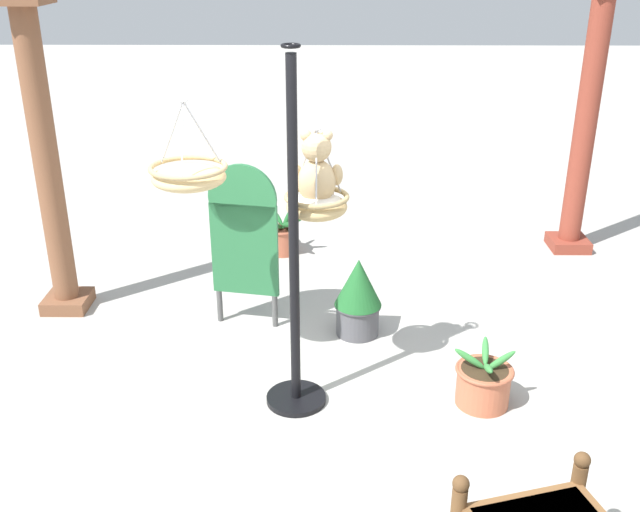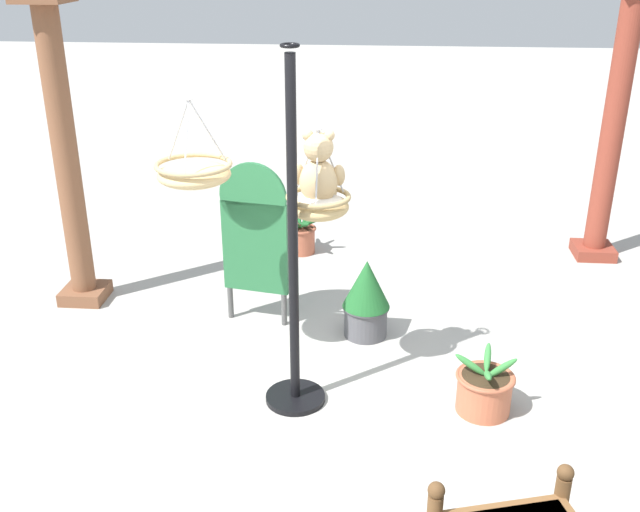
{
  "view_description": "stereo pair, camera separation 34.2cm",
  "coord_description": "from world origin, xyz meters",
  "px_view_note": "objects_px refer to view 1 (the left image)",
  "views": [
    {
      "loc": [
        0.03,
        -4.47,
        3.12
      ],
      "look_at": [
        -0.02,
        0.11,
        1.13
      ],
      "focal_mm": 40.73,
      "sensor_mm": 36.0,
      "label": 1
    },
    {
      "loc": [
        0.37,
        -4.46,
        3.12
      ],
      "look_at": [
        -0.02,
        0.11,
        1.13
      ],
      "focal_mm": 40.73,
      "sensor_mm": 36.0,
      "label": 2
    }
  ],
  "objects_px": {
    "hanging_basket_with_teddy": "(317,204)",
    "display_sign_board": "(244,232)",
    "hanging_basket_left_high": "(189,175)",
    "potted_plant_fern_front": "(358,296)",
    "potted_plant_bushy_green": "(484,383)",
    "greenhouse_pillar_left": "(47,169)",
    "teddy_bear": "(317,172)",
    "display_pole_central": "(295,303)",
    "potted_plant_tall_leafy": "(282,237)",
    "greenhouse_pillar_right": "(586,122)"
  },
  "relations": [
    {
      "from": "teddy_bear",
      "to": "potted_plant_bushy_green",
      "type": "xyz_separation_m",
      "value": [
        1.21,
        -0.29,
        -1.5
      ]
    },
    {
      "from": "greenhouse_pillar_right",
      "to": "potted_plant_bushy_green",
      "type": "relative_size",
      "value": 5.74
    },
    {
      "from": "hanging_basket_left_high",
      "to": "teddy_bear",
      "type": "bearing_deg",
      "value": -7.81
    },
    {
      "from": "teddy_bear",
      "to": "potted_plant_fern_front",
      "type": "height_order",
      "value": "teddy_bear"
    },
    {
      "from": "hanging_basket_left_high",
      "to": "greenhouse_pillar_right",
      "type": "height_order",
      "value": "greenhouse_pillar_right"
    },
    {
      "from": "potted_plant_fern_front",
      "to": "potted_plant_tall_leafy",
      "type": "distance_m",
      "value": 1.92
    },
    {
      "from": "hanging_basket_with_teddy",
      "to": "potted_plant_fern_front",
      "type": "height_order",
      "value": "hanging_basket_with_teddy"
    },
    {
      "from": "hanging_basket_left_high",
      "to": "potted_plant_fern_front",
      "type": "xyz_separation_m",
      "value": [
        1.24,
        0.61,
        -1.25
      ]
    },
    {
      "from": "hanging_basket_left_high",
      "to": "potted_plant_bushy_green",
      "type": "height_order",
      "value": "hanging_basket_left_high"
    },
    {
      "from": "display_pole_central",
      "to": "potted_plant_bushy_green",
      "type": "height_order",
      "value": "display_pole_central"
    },
    {
      "from": "potted_plant_tall_leafy",
      "to": "potted_plant_bushy_green",
      "type": "height_order",
      "value": "potted_plant_bushy_green"
    },
    {
      "from": "display_pole_central",
      "to": "potted_plant_bushy_green",
      "type": "relative_size",
      "value": 5.04
    },
    {
      "from": "display_pole_central",
      "to": "potted_plant_tall_leafy",
      "type": "bearing_deg",
      "value": 95.32
    },
    {
      "from": "display_pole_central",
      "to": "greenhouse_pillar_left",
      "type": "relative_size",
      "value": 0.92
    },
    {
      "from": "hanging_basket_left_high",
      "to": "potted_plant_tall_leafy",
      "type": "xyz_separation_m",
      "value": [
        0.49,
        2.37,
        -1.42
      ]
    },
    {
      "from": "hanging_basket_with_teddy",
      "to": "display_sign_board",
      "type": "bearing_deg",
      "value": 123.95
    },
    {
      "from": "greenhouse_pillar_right",
      "to": "potted_plant_tall_leafy",
      "type": "xyz_separation_m",
      "value": [
        -3.15,
        -0.17,
        -1.22
      ]
    },
    {
      "from": "greenhouse_pillar_right",
      "to": "potted_plant_tall_leafy",
      "type": "bearing_deg",
      "value": -176.95
    },
    {
      "from": "greenhouse_pillar_left",
      "to": "potted_plant_bushy_green",
      "type": "relative_size",
      "value": 5.45
    },
    {
      "from": "display_sign_board",
      "to": "teddy_bear",
      "type": "bearing_deg",
      "value": -55.35
    },
    {
      "from": "hanging_basket_with_teddy",
      "to": "potted_plant_fern_front",
      "type": "xyz_separation_m",
      "value": [
        0.34,
        0.76,
        -1.09
      ]
    },
    {
      "from": "teddy_bear",
      "to": "display_sign_board",
      "type": "bearing_deg",
      "value": 124.65
    },
    {
      "from": "potted_plant_bushy_green",
      "to": "display_sign_board",
      "type": "height_order",
      "value": "display_sign_board"
    },
    {
      "from": "greenhouse_pillar_left",
      "to": "potted_plant_fern_front",
      "type": "distance_m",
      "value": 2.87
    },
    {
      "from": "hanging_basket_left_high",
      "to": "potted_plant_bushy_green",
      "type": "relative_size",
      "value": 1.23
    },
    {
      "from": "potted_plant_tall_leafy",
      "to": "display_sign_board",
      "type": "relative_size",
      "value": 0.33
    },
    {
      "from": "hanging_basket_with_teddy",
      "to": "display_sign_board",
      "type": "xyz_separation_m",
      "value": [
        -0.63,
        0.93,
        -0.58
      ]
    },
    {
      "from": "greenhouse_pillar_right",
      "to": "potted_plant_fern_front",
      "type": "bearing_deg",
      "value": -141.25
    },
    {
      "from": "hanging_basket_with_teddy",
      "to": "greenhouse_pillar_right",
      "type": "distance_m",
      "value": 3.84
    },
    {
      "from": "potted_plant_fern_front",
      "to": "potted_plant_bushy_green",
      "type": "height_order",
      "value": "potted_plant_fern_front"
    },
    {
      "from": "greenhouse_pillar_left",
      "to": "potted_plant_tall_leafy",
      "type": "bearing_deg",
      "value": 34.13
    },
    {
      "from": "potted_plant_bushy_green",
      "to": "display_sign_board",
      "type": "relative_size",
      "value": 0.35
    },
    {
      "from": "hanging_basket_with_teddy",
      "to": "potted_plant_fern_front",
      "type": "bearing_deg",
      "value": 66.05
    },
    {
      "from": "teddy_bear",
      "to": "greenhouse_pillar_left",
      "type": "height_order",
      "value": "greenhouse_pillar_left"
    },
    {
      "from": "teddy_bear",
      "to": "greenhouse_pillar_right",
      "type": "xyz_separation_m",
      "value": [
        2.74,
        2.66,
        -0.27
      ]
    },
    {
      "from": "potted_plant_bushy_green",
      "to": "display_sign_board",
      "type": "xyz_separation_m",
      "value": [
        -1.84,
        1.2,
        0.69
      ]
    },
    {
      "from": "display_pole_central",
      "to": "hanging_basket_left_high",
      "type": "xyz_separation_m",
      "value": [
        -0.75,
        0.4,
        0.8
      ]
    },
    {
      "from": "greenhouse_pillar_right",
      "to": "display_sign_board",
      "type": "distance_m",
      "value": 3.83
    },
    {
      "from": "hanging_basket_left_high",
      "to": "display_pole_central",
      "type": "bearing_deg",
      "value": -27.88
    },
    {
      "from": "greenhouse_pillar_left",
      "to": "display_sign_board",
      "type": "relative_size",
      "value": 1.89
    },
    {
      "from": "teddy_bear",
      "to": "hanging_basket_with_teddy",
      "type": "bearing_deg",
      "value": -90.0
    },
    {
      "from": "hanging_basket_with_teddy",
      "to": "potted_plant_tall_leafy",
      "type": "distance_m",
      "value": 2.85
    },
    {
      "from": "hanging_basket_with_teddy",
      "to": "potted_plant_fern_front",
      "type": "relative_size",
      "value": 0.91
    },
    {
      "from": "potted_plant_fern_front",
      "to": "potted_plant_bushy_green",
      "type": "bearing_deg",
      "value": -49.63
    },
    {
      "from": "hanging_basket_with_teddy",
      "to": "display_sign_board",
      "type": "distance_m",
      "value": 1.27
    },
    {
      "from": "display_pole_central",
      "to": "hanging_basket_left_high",
      "type": "distance_m",
      "value": 1.17
    },
    {
      "from": "hanging_basket_with_teddy",
      "to": "display_sign_board",
      "type": "relative_size",
      "value": 0.43
    },
    {
      "from": "greenhouse_pillar_left",
      "to": "potted_plant_bushy_green",
      "type": "xyz_separation_m",
      "value": [
        3.54,
        -1.49,
        -1.16
      ]
    },
    {
      "from": "display_pole_central",
      "to": "teddy_bear",
      "type": "xyz_separation_m",
      "value": [
        0.15,
        0.27,
        0.87
      ]
    },
    {
      "from": "potted_plant_bushy_green",
      "to": "potted_plant_fern_front",
      "type": "bearing_deg",
      "value": 130.37
    }
  ]
}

